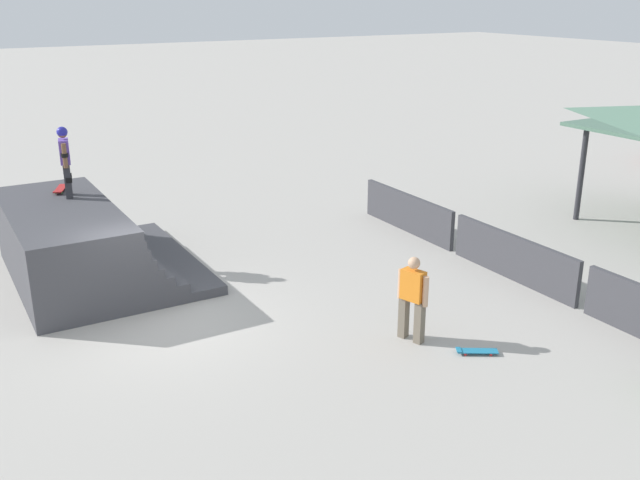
{
  "coord_description": "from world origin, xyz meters",
  "views": [
    {
      "loc": [
        12.88,
        -3.76,
        6.31
      ],
      "look_at": [
        -0.36,
        3.89,
        0.97
      ],
      "focal_mm": 40.0,
      "sensor_mm": 36.0,
      "label": 1
    }
  ],
  "objects_px": {
    "skater_on_deck": "(65,157)",
    "skateboard_on_deck": "(60,189)",
    "bystander_walking": "(413,295)",
    "skateboard_on_ground": "(476,351)"
  },
  "relations": [
    {
      "from": "skateboard_on_deck",
      "to": "skateboard_on_ground",
      "type": "relative_size",
      "value": 1.13
    },
    {
      "from": "skater_on_deck",
      "to": "skateboard_on_ground",
      "type": "distance_m",
      "value": 10.17
    },
    {
      "from": "skater_on_deck",
      "to": "skateboard_on_deck",
      "type": "bearing_deg",
      "value": -159.78
    },
    {
      "from": "skateboard_on_deck",
      "to": "skateboard_on_ground",
      "type": "xyz_separation_m",
      "value": [
        8.82,
        5.45,
        -1.76
      ]
    },
    {
      "from": "skateboard_on_deck",
      "to": "skateboard_on_ground",
      "type": "distance_m",
      "value": 10.51
    },
    {
      "from": "skateboard_on_ground",
      "to": "bystander_walking",
      "type": "bearing_deg",
      "value": -25.54
    },
    {
      "from": "skater_on_deck",
      "to": "skateboard_on_deck",
      "type": "relative_size",
      "value": 1.93
    },
    {
      "from": "skateboard_on_deck",
      "to": "bystander_walking",
      "type": "bearing_deg",
      "value": 53.12
    },
    {
      "from": "skateboard_on_ground",
      "to": "skater_on_deck",
      "type": "bearing_deg",
      "value": -25.69
    },
    {
      "from": "bystander_walking",
      "to": "skater_on_deck",
      "type": "bearing_deg",
      "value": 15.39
    }
  ]
}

